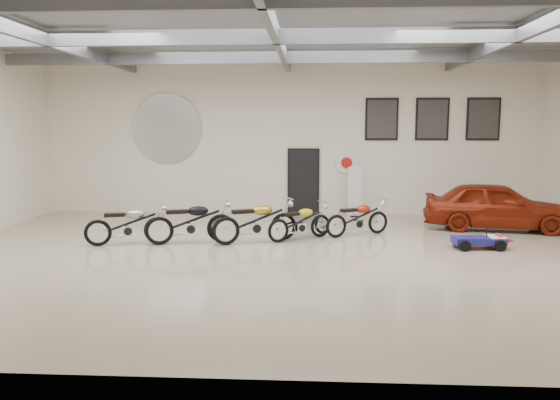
# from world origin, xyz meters

# --- Properties ---
(floor) EXTENTS (16.00, 12.00, 0.01)m
(floor) POSITION_xyz_m (0.00, 0.00, 0.00)
(floor) COLOR tan
(floor) RESTS_ON ground
(ceiling) EXTENTS (16.00, 12.00, 0.01)m
(ceiling) POSITION_xyz_m (0.00, 0.00, 5.00)
(ceiling) COLOR gray
(ceiling) RESTS_ON back_wall
(back_wall) EXTENTS (16.00, 0.02, 5.00)m
(back_wall) POSITION_xyz_m (0.00, 6.00, 2.50)
(back_wall) COLOR white
(back_wall) RESTS_ON floor
(ceiling_beams) EXTENTS (15.80, 11.80, 0.32)m
(ceiling_beams) POSITION_xyz_m (0.00, 0.00, 4.75)
(ceiling_beams) COLOR slate
(ceiling_beams) RESTS_ON ceiling
(door) EXTENTS (0.92, 0.08, 2.10)m
(door) POSITION_xyz_m (0.50, 5.95, 1.05)
(door) COLOR black
(door) RESTS_ON back_wall
(logo_plaque) EXTENTS (2.30, 0.06, 1.16)m
(logo_plaque) POSITION_xyz_m (-4.00, 5.95, 2.80)
(logo_plaque) COLOR silver
(logo_plaque) RESTS_ON back_wall
(poster_left) EXTENTS (1.05, 0.08, 1.35)m
(poster_left) POSITION_xyz_m (3.00, 5.96, 3.10)
(poster_left) COLOR black
(poster_left) RESTS_ON back_wall
(poster_mid) EXTENTS (1.05, 0.08, 1.35)m
(poster_mid) POSITION_xyz_m (4.60, 5.96, 3.10)
(poster_mid) COLOR black
(poster_mid) RESTS_ON back_wall
(poster_right) EXTENTS (1.05, 0.08, 1.35)m
(poster_right) POSITION_xyz_m (6.20, 5.96, 3.10)
(poster_right) COLOR black
(poster_right) RESTS_ON back_wall
(oil_sign) EXTENTS (0.72, 0.10, 0.72)m
(oil_sign) POSITION_xyz_m (1.90, 5.95, 1.70)
(oil_sign) COLOR white
(oil_sign) RESTS_ON back_wall
(banner_stand) EXTENTS (0.48, 0.24, 1.68)m
(banner_stand) POSITION_xyz_m (2.14, 5.50, 0.84)
(banner_stand) COLOR white
(banner_stand) RESTS_ON floor
(motorcycle_silver) EXTENTS (2.09, 1.25, 1.04)m
(motorcycle_silver) POSITION_xyz_m (-3.71, 1.00, 0.52)
(motorcycle_silver) COLOR silver
(motorcycle_silver) RESTS_ON floor
(motorcycle_black) EXTENTS (2.25, 1.30, 1.12)m
(motorcycle_black) POSITION_xyz_m (-2.22, 1.22, 0.56)
(motorcycle_black) COLOR silver
(motorcycle_black) RESTS_ON floor
(motorcycle_gold) EXTENTS (2.23, 1.52, 1.12)m
(motorcycle_gold) POSITION_xyz_m (-0.63, 1.38, 0.56)
(motorcycle_gold) COLOR silver
(motorcycle_gold) RESTS_ON floor
(motorcycle_yellow) EXTENTS (1.83, 1.52, 0.95)m
(motorcycle_yellow) POSITION_xyz_m (0.47, 1.79, 0.48)
(motorcycle_yellow) COLOR silver
(motorcycle_yellow) RESTS_ON floor
(motorcycle_red) EXTENTS (1.92, 1.42, 0.97)m
(motorcycle_red) POSITION_xyz_m (1.98, 2.41, 0.49)
(motorcycle_red) COLOR silver
(motorcycle_red) RESTS_ON floor
(go_kart) EXTENTS (1.49, 0.74, 0.53)m
(go_kart) POSITION_xyz_m (4.83, 1.00, 0.26)
(go_kart) COLOR navy
(go_kart) RESTS_ON floor
(vintage_car) EXTENTS (2.20, 4.14, 1.34)m
(vintage_car) POSITION_xyz_m (5.94, 3.55, 0.67)
(vintage_car) COLOR maroon
(vintage_car) RESTS_ON floor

